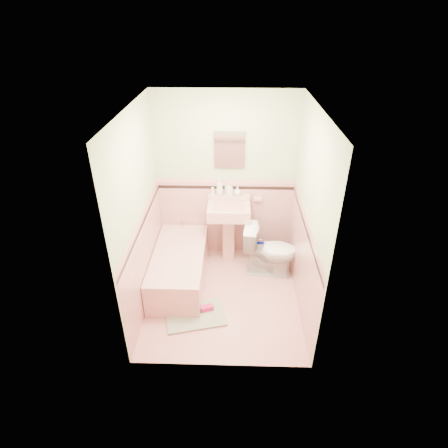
{
  "coord_description": "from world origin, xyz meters",
  "views": [
    {
      "loc": [
        0.12,
        -3.74,
        3.4
      ],
      "look_at": [
        0.0,
        0.25,
        1.0
      ],
      "focal_mm": 29.3,
      "sensor_mm": 36.0,
      "label": 1
    }
  ],
  "objects_px": {
    "sink": "(229,233)",
    "medicine_cabinet": "(229,150)",
    "soap_bottle_left": "(220,187)",
    "bathtub": "(180,268)",
    "shoe": "(207,308)",
    "bucket": "(260,252)",
    "soap_bottle_right": "(237,191)",
    "soap_bottle_mid": "(229,189)",
    "toilet": "(270,250)"
  },
  "relations": [
    {
      "from": "soap_bottle_mid",
      "to": "soap_bottle_right",
      "type": "distance_m",
      "value": 0.13
    },
    {
      "from": "soap_bottle_right",
      "to": "bucket",
      "type": "bearing_deg",
      "value": -18.45
    },
    {
      "from": "toilet",
      "to": "shoe",
      "type": "bearing_deg",
      "value": 141.76
    },
    {
      "from": "sink",
      "to": "medicine_cabinet",
      "type": "height_order",
      "value": "medicine_cabinet"
    },
    {
      "from": "sink",
      "to": "medicine_cabinet",
      "type": "bearing_deg",
      "value": 90.0
    },
    {
      "from": "toilet",
      "to": "shoe",
      "type": "relative_size",
      "value": 4.69
    },
    {
      "from": "bathtub",
      "to": "shoe",
      "type": "relative_size",
      "value": 9.14
    },
    {
      "from": "bathtub",
      "to": "bucket",
      "type": "height_order",
      "value": "bathtub"
    },
    {
      "from": "sink",
      "to": "bucket",
      "type": "height_order",
      "value": "sink"
    },
    {
      "from": "shoe",
      "to": "toilet",
      "type": "bearing_deg",
      "value": 26.91
    },
    {
      "from": "soap_bottle_left",
      "to": "soap_bottle_right",
      "type": "xyz_separation_m",
      "value": [
        0.26,
        0.0,
        -0.05
      ]
    },
    {
      "from": "soap_bottle_left",
      "to": "bucket",
      "type": "relative_size",
      "value": 1.12
    },
    {
      "from": "soap_bottle_left",
      "to": "shoe",
      "type": "relative_size",
      "value": 1.51
    },
    {
      "from": "soap_bottle_right",
      "to": "toilet",
      "type": "bearing_deg",
      "value": -44.94
    },
    {
      "from": "bathtub",
      "to": "shoe",
      "type": "bearing_deg",
      "value": -55.33
    },
    {
      "from": "sink",
      "to": "soap_bottle_left",
      "type": "distance_m",
      "value": 0.7
    },
    {
      "from": "bathtub",
      "to": "toilet",
      "type": "bearing_deg",
      "value": 10.13
    },
    {
      "from": "soap_bottle_mid",
      "to": "soap_bottle_right",
      "type": "bearing_deg",
      "value": 0.0
    },
    {
      "from": "bathtub",
      "to": "medicine_cabinet",
      "type": "xyz_separation_m",
      "value": [
        0.68,
        0.74,
        1.47
      ]
    },
    {
      "from": "soap_bottle_right",
      "to": "soap_bottle_mid",
      "type": "bearing_deg",
      "value": 180.0
    },
    {
      "from": "medicine_cabinet",
      "to": "soap_bottle_mid",
      "type": "relative_size",
      "value": 2.31
    },
    {
      "from": "bathtub",
      "to": "bucket",
      "type": "distance_m",
      "value": 1.32
    },
    {
      "from": "bathtub",
      "to": "soap_bottle_left",
      "type": "bearing_deg",
      "value": 52.57
    },
    {
      "from": "sink",
      "to": "shoe",
      "type": "xyz_separation_m",
      "value": [
        -0.25,
        -1.15,
        -0.42
      ]
    },
    {
      "from": "soap_bottle_left",
      "to": "soap_bottle_right",
      "type": "height_order",
      "value": "soap_bottle_left"
    },
    {
      "from": "soap_bottle_left",
      "to": "toilet",
      "type": "xyz_separation_m",
      "value": [
        0.74,
        -0.48,
        -0.76
      ]
    },
    {
      "from": "toilet",
      "to": "bathtub",
      "type": "bearing_deg",
      "value": 107.15
    },
    {
      "from": "sink",
      "to": "shoe",
      "type": "distance_m",
      "value": 1.25
    },
    {
      "from": "soap_bottle_mid",
      "to": "bucket",
      "type": "relative_size",
      "value": 0.89
    },
    {
      "from": "sink",
      "to": "toilet",
      "type": "height_order",
      "value": "sink"
    },
    {
      "from": "soap_bottle_left",
      "to": "shoe",
      "type": "distance_m",
      "value": 1.72
    },
    {
      "from": "bathtub",
      "to": "medicine_cabinet",
      "type": "height_order",
      "value": "medicine_cabinet"
    },
    {
      "from": "bathtub",
      "to": "soap_bottle_mid",
      "type": "height_order",
      "value": "soap_bottle_mid"
    },
    {
      "from": "soap_bottle_left",
      "to": "soap_bottle_right",
      "type": "bearing_deg",
      "value": 0.0
    },
    {
      "from": "sink",
      "to": "soap_bottle_right",
      "type": "height_order",
      "value": "soap_bottle_right"
    },
    {
      "from": "shoe",
      "to": "bathtub",
      "type": "bearing_deg",
      "value": 106.84
    },
    {
      "from": "shoe",
      "to": "medicine_cabinet",
      "type": "bearing_deg",
      "value": 61.64
    },
    {
      "from": "bucket",
      "to": "soap_bottle_right",
      "type": "bearing_deg",
      "value": 161.55
    },
    {
      "from": "soap_bottle_left",
      "to": "bucket",
      "type": "distance_m",
      "value": 1.22
    },
    {
      "from": "soap_bottle_left",
      "to": "soap_bottle_right",
      "type": "distance_m",
      "value": 0.26
    },
    {
      "from": "bucket",
      "to": "shoe",
      "type": "xyz_separation_m",
      "value": [
        -0.75,
        -1.2,
        -0.05
      ]
    },
    {
      "from": "soap_bottle_right",
      "to": "bathtub",
      "type": "bearing_deg",
      "value": -138.45
    },
    {
      "from": "medicine_cabinet",
      "to": "toilet",
      "type": "bearing_deg",
      "value": -40.27
    },
    {
      "from": "bathtub",
      "to": "toilet",
      "type": "relative_size",
      "value": 1.95
    },
    {
      "from": "medicine_cabinet",
      "to": "soap_bottle_left",
      "type": "xyz_separation_m",
      "value": [
        -0.14,
        -0.03,
        -0.56
      ]
    },
    {
      "from": "bathtub",
      "to": "bucket",
      "type": "xyz_separation_m",
      "value": [
        1.17,
        0.59,
        -0.11
      ]
    },
    {
      "from": "bucket",
      "to": "shoe",
      "type": "height_order",
      "value": "bucket"
    },
    {
      "from": "sink",
      "to": "soap_bottle_right",
      "type": "xyz_separation_m",
      "value": [
        0.12,
        0.18,
        0.61
      ]
    },
    {
      "from": "soap_bottle_mid",
      "to": "toilet",
      "type": "bearing_deg",
      "value": -38.36
    },
    {
      "from": "bucket",
      "to": "soap_bottle_mid",
      "type": "bearing_deg",
      "value": 165.98
    }
  ]
}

